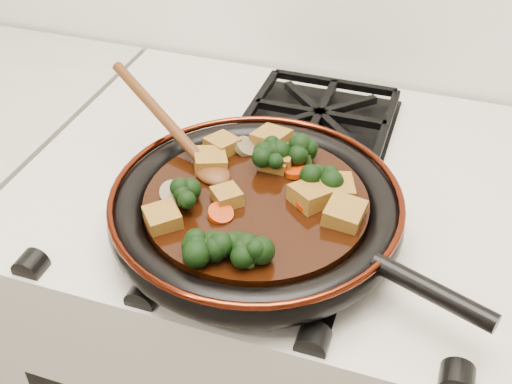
% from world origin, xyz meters
% --- Properties ---
extents(stove, '(0.76, 0.60, 0.90)m').
position_xyz_m(stove, '(0.00, 1.69, 0.45)').
color(stove, beige).
rests_on(stove, ground).
extents(burner_grate_front, '(0.23, 0.23, 0.03)m').
position_xyz_m(burner_grate_front, '(0.00, 1.55, 0.91)').
color(burner_grate_front, black).
rests_on(burner_grate_front, stove).
extents(burner_grate_back, '(0.23, 0.23, 0.03)m').
position_xyz_m(burner_grate_back, '(0.00, 1.83, 0.91)').
color(burner_grate_back, black).
rests_on(burner_grate_back, stove).
extents(skillet, '(0.48, 0.37, 0.05)m').
position_xyz_m(skillet, '(-0.01, 1.55, 0.94)').
color(skillet, black).
rests_on(skillet, burner_grate_front).
extents(braising_sauce, '(0.28, 0.28, 0.02)m').
position_xyz_m(braising_sauce, '(-0.01, 1.56, 0.95)').
color(braising_sauce, black).
rests_on(braising_sauce, skillet).
extents(tofu_cube_0, '(0.06, 0.06, 0.02)m').
position_xyz_m(tofu_cube_0, '(-0.10, 1.48, 0.97)').
color(tofu_cube_0, brown).
rests_on(tofu_cube_0, braising_sauce).
extents(tofu_cube_1, '(0.05, 0.05, 0.02)m').
position_xyz_m(tofu_cube_1, '(-0.04, 1.54, 0.97)').
color(tofu_cube_1, brown).
rests_on(tofu_cube_1, braising_sauce).
extents(tofu_cube_2, '(0.06, 0.05, 0.03)m').
position_xyz_m(tofu_cube_2, '(0.08, 1.60, 0.97)').
color(tofu_cube_2, brown).
rests_on(tofu_cube_2, braising_sauce).
extents(tofu_cube_3, '(0.06, 0.06, 0.03)m').
position_xyz_m(tofu_cube_3, '(0.05, 1.57, 0.97)').
color(tofu_cube_3, brown).
rests_on(tofu_cube_3, braising_sauce).
extents(tofu_cube_4, '(0.06, 0.06, 0.03)m').
position_xyz_m(tofu_cube_4, '(-0.09, 1.60, 0.97)').
color(tofu_cube_4, brown).
rests_on(tofu_cube_4, braising_sauce).
extents(tofu_cube_5, '(0.04, 0.03, 0.02)m').
position_xyz_m(tofu_cube_5, '(-0.01, 1.63, 0.97)').
color(tofu_cube_5, brown).
rests_on(tofu_cube_5, braising_sauce).
extents(tofu_cube_6, '(0.05, 0.05, 0.03)m').
position_xyz_m(tofu_cube_6, '(-0.09, 1.64, 0.97)').
color(tofu_cube_6, brown).
rests_on(tofu_cube_6, braising_sauce).
extents(tofu_cube_7, '(0.05, 0.05, 0.03)m').
position_xyz_m(tofu_cube_7, '(0.10, 1.55, 0.97)').
color(tofu_cube_7, brown).
rests_on(tofu_cube_7, braising_sauce).
extents(tofu_cube_8, '(0.06, 0.06, 0.03)m').
position_xyz_m(tofu_cube_8, '(-0.03, 1.67, 0.97)').
color(tofu_cube_8, brown).
rests_on(tofu_cube_8, braising_sauce).
extents(tofu_cube_9, '(0.04, 0.04, 0.03)m').
position_xyz_m(tofu_cube_9, '(-0.01, 1.64, 0.97)').
color(tofu_cube_9, brown).
rests_on(tofu_cube_9, braising_sauce).
extents(broccoli_floret_0, '(0.09, 0.09, 0.06)m').
position_xyz_m(broccoli_floret_0, '(-0.04, 1.44, 0.97)').
color(broccoli_floret_0, black).
rests_on(broccoli_floret_0, braising_sauce).
extents(broccoli_floret_1, '(0.06, 0.07, 0.06)m').
position_xyz_m(broccoli_floret_1, '(0.06, 1.61, 0.97)').
color(broccoli_floret_1, black).
rests_on(broccoli_floret_1, braising_sauce).
extents(broccoli_floret_2, '(0.06, 0.06, 0.07)m').
position_xyz_m(broccoli_floret_2, '(-0.09, 1.52, 0.97)').
color(broccoli_floret_2, black).
rests_on(broccoli_floret_2, braising_sauce).
extents(broccoli_floret_3, '(0.06, 0.06, 0.06)m').
position_xyz_m(broccoli_floret_3, '(-0.01, 1.62, 0.97)').
color(broccoli_floret_3, black).
rests_on(broccoli_floret_3, braising_sauce).
extents(broccoli_floret_4, '(0.09, 0.09, 0.07)m').
position_xyz_m(broccoli_floret_4, '(0.03, 1.65, 0.97)').
color(broccoli_floret_4, black).
rests_on(broccoli_floret_4, braising_sauce).
extents(broccoli_floret_5, '(0.09, 0.08, 0.06)m').
position_xyz_m(broccoli_floret_5, '(-0.02, 1.45, 0.97)').
color(broccoli_floret_5, black).
rests_on(broccoli_floret_5, braising_sauce).
extents(broccoli_floret_6, '(0.07, 0.07, 0.07)m').
position_xyz_m(broccoli_floret_6, '(-0.02, 1.63, 0.97)').
color(broccoli_floret_6, black).
rests_on(broccoli_floret_6, braising_sauce).
extents(broccoli_floret_7, '(0.09, 0.09, 0.07)m').
position_xyz_m(broccoli_floret_7, '(0.02, 1.45, 0.97)').
color(broccoli_floret_7, black).
rests_on(broccoli_floret_7, braising_sauce).
extents(carrot_coin_0, '(0.03, 0.03, 0.01)m').
position_xyz_m(carrot_coin_0, '(-0.09, 1.53, 0.96)').
color(carrot_coin_0, '#A32704').
rests_on(carrot_coin_0, braising_sauce).
extents(carrot_coin_1, '(0.03, 0.03, 0.02)m').
position_xyz_m(carrot_coin_1, '(0.05, 1.56, 0.96)').
color(carrot_coin_1, '#A32704').
rests_on(carrot_coin_1, braising_sauce).
extents(carrot_coin_2, '(0.03, 0.03, 0.02)m').
position_xyz_m(carrot_coin_2, '(0.02, 1.62, 0.96)').
color(carrot_coin_2, '#A32704').
rests_on(carrot_coin_2, braising_sauce).
extents(carrot_coin_3, '(0.03, 0.03, 0.02)m').
position_xyz_m(carrot_coin_3, '(-0.04, 1.51, 0.96)').
color(carrot_coin_3, '#A32704').
rests_on(carrot_coin_3, braising_sauce).
extents(carrot_coin_4, '(0.03, 0.03, 0.02)m').
position_xyz_m(carrot_coin_4, '(-0.09, 1.64, 0.96)').
color(carrot_coin_4, '#A32704').
rests_on(carrot_coin_4, braising_sauce).
extents(mushroom_slice_0, '(0.04, 0.04, 0.02)m').
position_xyz_m(mushroom_slice_0, '(-0.11, 1.53, 0.97)').
color(mushroom_slice_0, brown).
rests_on(mushroom_slice_0, braising_sauce).
extents(mushroom_slice_1, '(0.03, 0.03, 0.02)m').
position_xyz_m(mushroom_slice_1, '(-0.06, 1.65, 0.97)').
color(mushroom_slice_1, brown).
rests_on(mushroom_slice_1, braising_sauce).
extents(mushroom_slice_2, '(0.04, 0.04, 0.02)m').
position_xyz_m(mushroom_slice_2, '(0.08, 1.60, 0.97)').
color(mushroom_slice_2, brown).
rests_on(mushroom_slice_2, braising_sauce).
extents(wooden_spoon, '(0.14, 0.10, 0.23)m').
position_xyz_m(wooden_spoon, '(-0.13, 1.62, 0.98)').
color(wooden_spoon, '#4F2910').
rests_on(wooden_spoon, braising_sauce).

